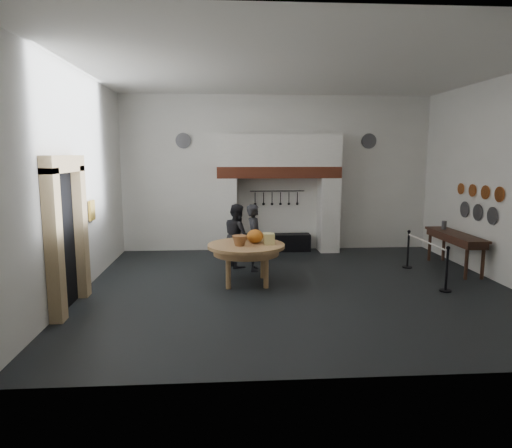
{
  "coord_description": "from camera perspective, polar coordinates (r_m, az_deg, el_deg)",
  "views": [
    {
      "loc": [
        -1.53,
        -9.35,
        2.82
      ],
      "look_at": [
        -0.88,
        0.2,
        1.35
      ],
      "focal_mm": 32.0,
      "sensor_mm": 36.0,
      "label": 1
    }
  ],
  "objects": [
    {
      "name": "pewter_plate_mid",
      "position": [
        12.04,
        25.97,
        1.31
      ],
      "size": [
        0.03,
        0.4,
        0.4
      ],
      "primitive_type": "cylinder",
      "rotation": [
        0.0,
        1.57,
        0.0
      ],
      "color": "#4C4C51",
      "rests_on": "wall_right"
    },
    {
      "name": "barrier_rope",
      "position": [
        11.03,
        20.54,
        -2.12
      ],
      "size": [
        0.04,
        2.0,
        0.04
      ],
      "primitive_type": "cylinder",
      "rotation": [
        1.57,
        0.0,
        0.0
      ],
      "color": "silver",
      "rests_on": "barrier_post_near"
    },
    {
      "name": "copper_pan_d",
      "position": [
        12.73,
        24.23,
        4.04
      ],
      "size": [
        0.03,
        0.28,
        0.28
      ],
      "primitive_type": "cylinder",
      "rotation": [
        0.0,
        1.57,
        0.0
      ],
      "color": "#C6662D",
      "rests_on": "wall_right"
    },
    {
      "name": "copper_pan_b",
      "position": [
        11.78,
        26.74,
        3.56
      ],
      "size": [
        0.03,
        0.32,
        0.32
      ],
      "primitive_type": "cylinder",
      "rotation": [
        0.0,
        1.57,
        0.0
      ],
      "color": "#C6662D",
      "rests_on": "wall_right"
    },
    {
      "name": "floor",
      "position": [
        9.89,
        5.21,
        -7.88
      ],
      "size": [
        9.0,
        8.0,
        0.02
      ],
      "primitive_type": "cube",
      "color": "black",
      "rests_on": "ground"
    },
    {
      "name": "visitor_far",
      "position": [
        11.46,
        -2.34,
        -1.44
      ],
      "size": [
        0.8,
        0.92,
        1.6
      ],
      "primitive_type": "imported",
      "rotation": [
        0.0,
        0.0,
        1.85
      ],
      "color": "black",
      "rests_on": "floor"
    },
    {
      "name": "ceiling",
      "position": [
        9.62,
        5.6,
        18.74
      ],
      "size": [
        9.0,
        8.0,
        0.02
      ],
      "primitive_type": "cube",
      "color": "silver",
      "rests_on": "wall_back"
    },
    {
      "name": "chimney_pier_left",
      "position": [
        13.12,
        -3.63,
        1.07
      ],
      "size": [
        0.55,
        0.7,
        2.15
      ],
      "primitive_type": "cube",
      "color": "silver",
      "rests_on": "floor"
    },
    {
      "name": "bread_loaf",
      "position": [
        10.28,
        -1.88,
        -1.81
      ],
      "size": [
        0.31,
        0.18,
        0.13
      ],
      "primitive_type": "ellipsoid",
      "color": "#A7603B",
      "rests_on": "work_table"
    },
    {
      "name": "wall_plaque",
      "position": [
        10.63,
        -19.83,
        1.62
      ],
      "size": [
        0.05,
        0.34,
        0.44
      ],
      "primitive_type": "cube",
      "color": "gold",
      "rests_on": "wall_left"
    },
    {
      "name": "pewter_plate_right",
      "position": [
        12.56,
        24.62,
        1.67
      ],
      "size": [
        0.03,
        0.4,
        0.4
      ],
      "primitive_type": "cylinder",
      "rotation": [
        0.0,
        1.57,
        0.0
      ],
      "color": "#4C4C51",
      "rests_on": "wall_right"
    },
    {
      "name": "pewter_plate_back_right",
      "position": [
        13.97,
        13.93,
        10.04
      ],
      "size": [
        0.44,
        0.03,
        0.44
      ],
      "primitive_type": "cylinder",
      "rotation": [
        1.57,
        0.0,
        0.0
      ],
      "color": "#4C4C51",
      "rests_on": "wall_back"
    },
    {
      "name": "work_table",
      "position": [
        9.96,
        -1.23,
        -2.74
      ],
      "size": [
        1.74,
        1.74,
        0.07
      ],
      "primitive_type": "cylinder",
      "rotation": [
        0.0,
        0.0,
        -0.03
      ],
      "color": "#A7724F",
      "rests_on": "floor"
    },
    {
      "name": "wall_right",
      "position": [
        11.14,
        28.98,
        4.71
      ],
      "size": [
        0.02,
        8.0,
        4.5
      ],
      "primitive_type": "cube",
      "color": "silver",
      "rests_on": "floor"
    },
    {
      "name": "wall_left",
      "position": [
        9.83,
        -21.57,
        4.79
      ],
      "size": [
        0.02,
        8.0,
        4.5
      ],
      "primitive_type": "cube",
      "color": "silver",
      "rests_on": "floor"
    },
    {
      "name": "copper_pan_a",
      "position": [
        11.31,
        28.15,
        3.28
      ],
      "size": [
        0.03,
        0.34,
        0.34
      ],
      "primitive_type": "cylinder",
      "rotation": [
        0.0,
        1.57,
        0.0
      ],
      "color": "#C6662D",
      "rests_on": "wall_right"
    },
    {
      "name": "cheese_block_big",
      "position": [
        9.92,
        1.67,
        -1.88
      ],
      "size": [
        0.22,
        0.22,
        0.24
      ],
      "primitive_type": "cube",
      "color": "#E4D888",
      "rests_on": "work_table"
    },
    {
      "name": "barrier_post_far",
      "position": [
        12.0,
        18.48,
        -3.12
      ],
      "size": [
        0.05,
        0.05,
        0.9
      ],
      "primitive_type": "cylinder",
      "color": "black",
      "rests_on": "floor"
    },
    {
      "name": "door_jamb_far",
      "position": [
        9.61,
        -21.11,
        -0.97
      ],
      "size": [
        0.22,
        0.3,
        2.6
      ],
      "primitive_type": "cube",
      "color": "tan",
      "rests_on": "floor"
    },
    {
      "name": "wall_front",
      "position": [
        5.59,
        12.01,
        2.67
      ],
      "size": [
        9.0,
        0.02,
        4.5
      ],
      "primitive_type": "cube",
      "color": "silver",
      "rests_on": "floor"
    },
    {
      "name": "wicker_basket",
      "position": [
        9.78,
        -2.07,
        -2.09
      ],
      "size": [
        0.33,
        0.33,
        0.22
      ],
      "primitive_type": "cone",
      "rotation": [
        3.14,
        0.0,
        -0.03
      ],
      "color": "#965C37",
      "rests_on": "work_table"
    },
    {
      "name": "iron_range",
      "position": [
        13.41,
        2.72,
        -2.33
      ],
      "size": [
        1.9,
        0.45,
        0.5
      ],
      "primitive_type": "cube",
      "color": "black",
      "rests_on": "floor"
    },
    {
      "name": "chimney_hood",
      "position": [
        13.09,
        2.84,
        9.16
      ],
      "size": [
        3.5,
        0.7,
        0.9
      ],
      "primitive_type": "cube",
      "color": "silver",
      "rests_on": "hearth_brick_band"
    },
    {
      "name": "wall_back",
      "position": [
        13.45,
        2.64,
        6.29
      ],
      "size": [
        9.0,
        0.02,
        4.5
      ],
      "primitive_type": "cube",
      "color": "silver",
      "rests_on": "floor"
    },
    {
      "name": "side_table",
      "position": [
        12.2,
        23.65,
        -1.21
      ],
      "size": [
        0.55,
        2.2,
        0.06
      ],
      "primitive_type": "cube",
      "color": "#381D14",
      "rests_on": "floor"
    },
    {
      "name": "barrier_post_near",
      "position": [
        10.23,
        22.73,
        -5.36
      ],
      "size": [
        0.05,
        0.05,
        0.9
      ],
      "primitive_type": "cylinder",
      "color": "black",
      "rests_on": "floor"
    },
    {
      "name": "door_jamb_near",
      "position": [
        8.3,
        -23.92,
        -2.59
      ],
      "size": [
        0.22,
        0.3,
        2.6
      ],
      "primitive_type": "cube",
      "color": "tan",
      "rests_on": "floor"
    },
    {
      "name": "visitor_near",
      "position": [
        11.08,
        -0.22,
        -1.7
      ],
      "size": [
        0.4,
        0.6,
        1.63
      ],
      "primitive_type": "imported",
      "rotation": [
        0.0,
        0.0,
        1.56
      ],
      "color": "black",
      "rests_on": "floor"
    },
    {
      "name": "pewter_plate_left",
      "position": [
        11.53,
        27.45,
        0.91
      ],
      "size": [
        0.03,
        0.4,
        0.4
      ],
      "primitive_type": "cylinder",
      "rotation": [
        0.0,
        1.57,
        0.0
      ],
      "color": "#4C4C51",
      "rests_on": "wall_right"
    },
    {
      "name": "chimney_pier_right",
      "position": [
        13.46,
        9.03,
        1.17
      ],
      "size": [
        0.55,
        0.7,
        2.15
      ],
      "primitive_type": "cube",
      "color": "silver",
      "rests_on": "floor"
    },
    {
      "name": "pumpkin",
      "position": [
        10.04,
        -0.12,
        -1.55
      ],
      "size": [
        0.36,
        0.36,
        0.31
      ],
      "primitive_type": "ellipsoid",
      "color": "#C5771B",
      "rests_on": "work_table"
    },
    {
      "name": "hearth_brick_band",
      "position": [
        13.1,
        2.82,
        6.49
      ],
      "size": [
        3.5,
        0.72,
        0.32
      ],
      "primitive_type": "cube",
      "color": "#9E442B",
      "rests_on": "chimney_pier_left"
    },
    {
      "name": "cheese_block_small",
      "position": [
        10.22,
        1.4,
        -1.68
      ],
      "size": [
        0.18,
        0.18,
        0.2
      ],
      "primitive_type": "cube",
      "color": "#FFE798",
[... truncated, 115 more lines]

